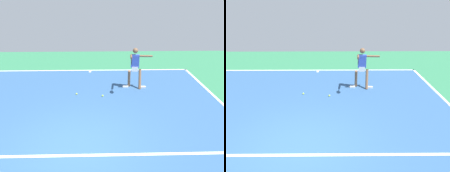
{
  "view_description": "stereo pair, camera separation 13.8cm",
  "coord_description": "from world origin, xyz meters",
  "views": [
    {
      "loc": [
        -0.8,
        5.17,
        3.73
      ],
      "look_at": [
        -1.01,
        -2.1,
        0.9
      ],
      "focal_mm": 37.89,
      "sensor_mm": 36.0,
      "label": 1
    },
    {
      "loc": [
        -0.94,
        5.17,
        3.73
      ],
      "look_at": [
        -1.01,
        -2.1,
        0.9
      ],
      "focal_mm": 37.89,
      "sensor_mm": 36.0,
      "label": 2
    }
  ],
  "objects": [
    {
      "name": "tennis_player",
      "position": [
        -2.02,
        -4.16,
        0.98
      ],
      "size": [
        1.19,
        1.23,
        1.73
      ],
      "rotation": [
        0.0,
        0.0,
        -0.09
      ],
      "color": "brown",
      "rests_on": "ground_plane"
    },
    {
      "name": "tennis_ball_by_baseline",
      "position": [
        0.36,
        -3.51,
        0.03
      ],
      "size": [
        0.07,
        0.07,
        0.07
      ],
      "primitive_type": "sphere",
      "color": "#C6E53D",
      "rests_on": "ground_plane"
    },
    {
      "name": "court_line_baseline_near",
      "position": [
        0.0,
        -6.73,
        0.0
      ],
      "size": [
        10.23,
        0.1,
        0.01
      ],
      "primitive_type": "cube",
      "color": "white",
      "rests_on": "ground_plane"
    },
    {
      "name": "ground_plane",
      "position": [
        0.0,
        0.0,
        0.0
      ],
      "size": [
        22.24,
        22.24,
        0.0
      ],
      "primitive_type": "plane",
      "color": "#2D754C"
    },
    {
      "name": "court_line_centre_mark",
      "position": [
        0.0,
        -6.53,
        0.0
      ],
      "size": [
        0.1,
        0.3,
        0.01
      ],
      "primitive_type": "cube",
      "color": "white",
      "rests_on": "ground_plane"
    },
    {
      "name": "court_line_service",
      "position": [
        0.0,
        0.32,
        0.0
      ],
      "size": [
        7.67,
        0.1,
        0.01
      ],
      "primitive_type": "cube",
      "color": "white",
      "rests_on": "ground_plane"
    },
    {
      "name": "court_surface",
      "position": [
        0.0,
        0.0,
        0.0
      ],
      "size": [
        10.23,
        13.57,
        0.0
      ],
      "primitive_type": "cube",
      "color": "#2D5484",
      "rests_on": "ground_plane"
    },
    {
      "name": "tennis_ball_near_service_line",
      "position": [
        -0.68,
        -3.29,
        0.03
      ],
      "size": [
        0.07,
        0.07,
        0.07
      ],
      "primitive_type": "sphere",
      "color": "#C6E53D",
      "rests_on": "ground_plane"
    }
  ]
}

